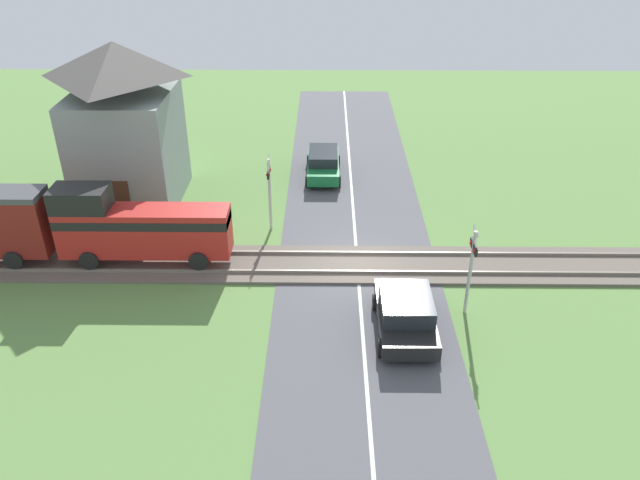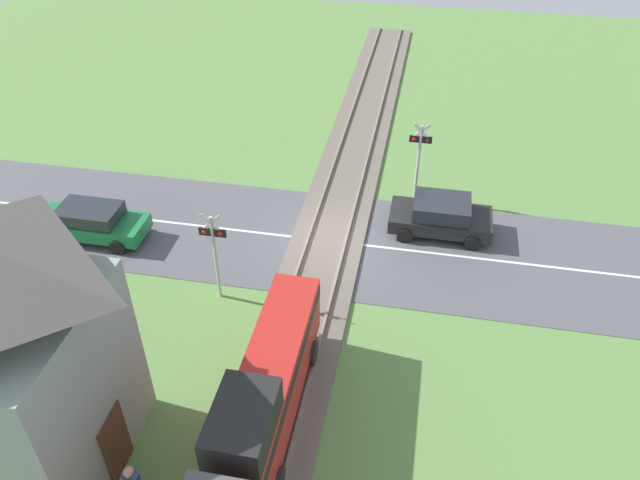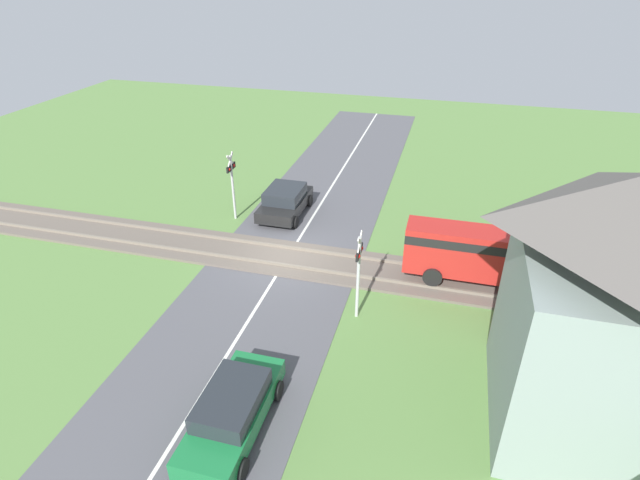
{
  "view_description": "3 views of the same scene",
  "coord_description": "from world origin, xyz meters",
  "px_view_note": "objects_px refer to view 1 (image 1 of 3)",
  "views": [
    {
      "loc": [
        -21.26,
        1.28,
        13.48
      ],
      "look_at": [
        0.0,
        1.51,
        1.2
      ],
      "focal_mm": 35.0,
      "sensor_mm": 36.0,
      "label": 1
    },
    {
      "loc": [
        -3.31,
        18.69,
        14.65
      ],
      "look_at": [
        0.0,
        1.51,
        1.2
      ],
      "focal_mm": 35.0,
      "sensor_mm": 36.0,
      "label": 2
    },
    {
      "loc": [
        17.48,
        6.22,
        11.5
      ],
      "look_at": [
        0.0,
        1.51,
        1.2
      ],
      "focal_mm": 28.0,
      "sensor_mm": 36.0,
      "label": 3
    }
  ],
  "objects_px": {
    "crossing_signal_west_approach": "(472,261)",
    "crossing_signal_east_approach": "(269,184)",
    "train": "(37,224)",
    "car_near_crossing": "(406,313)",
    "station_building": "(126,127)",
    "pedestrian_by_station": "(92,217)",
    "car_far_side": "(323,163)"
  },
  "relations": [
    {
      "from": "station_building",
      "to": "crossing_signal_east_approach",
      "type": "bearing_deg",
      "value": -113.67
    },
    {
      "from": "station_building",
      "to": "car_far_side",
      "type": "bearing_deg",
      "value": -72.67
    },
    {
      "from": "crossing_signal_east_approach",
      "to": "car_far_side",
      "type": "bearing_deg",
      "value": -21.46
    },
    {
      "from": "crossing_signal_east_approach",
      "to": "station_building",
      "type": "distance_m",
      "value": 7.58
    },
    {
      "from": "train",
      "to": "station_building",
      "type": "xyz_separation_m",
      "value": [
        6.05,
        -2.03,
        1.79
      ]
    },
    {
      "from": "car_far_side",
      "to": "crossing_signal_west_approach",
      "type": "relative_size",
      "value": 1.21
    },
    {
      "from": "crossing_signal_west_approach",
      "to": "crossing_signal_east_approach",
      "type": "height_order",
      "value": "same"
    },
    {
      "from": "station_building",
      "to": "pedestrian_by_station",
      "type": "distance_m",
      "value": 4.59
    },
    {
      "from": "crossing_signal_east_approach",
      "to": "station_building",
      "type": "bearing_deg",
      "value": 66.33
    },
    {
      "from": "car_near_crossing",
      "to": "station_building",
      "type": "distance_m",
      "value": 16.01
    },
    {
      "from": "train",
      "to": "station_building",
      "type": "distance_m",
      "value": 6.63
    },
    {
      "from": "car_far_side",
      "to": "station_building",
      "type": "xyz_separation_m",
      "value": [
        -2.84,
        9.1,
        2.92
      ]
    },
    {
      "from": "crossing_signal_east_approach",
      "to": "pedestrian_by_station",
      "type": "height_order",
      "value": "crossing_signal_east_approach"
    },
    {
      "from": "crossing_signal_east_approach",
      "to": "pedestrian_by_station",
      "type": "xyz_separation_m",
      "value": [
        -0.45,
        7.76,
        -1.43
      ]
    },
    {
      "from": "car_far_side",
      "to": "pedestrian_by_station",
      "type": "bearing_deg",
      "value": 121.97
    },
    {
      "from": "crossing_signal_east_approach",
      "to": "pedestrian_by_station",
      "type": "bearing_deg",
      "value": 93.32
    },
    {
      "from": "car_near_crossing",
      "to": "station_building",
      "type": "xyz_separation_m",
      "value": [
        10.23,
        11.98,
        2.89
      ]
    },
    {
      "from": "train",
      "to": "car_near_crossing",
      "type": "bearing_deg",
      "value": -106.6
    },
    {
      "from": "crossing_signal_west_approach",
      "to": "crossing_signal_east_approach",
      "type": "xyz_separation_m",
      "value": [
        6.14,
        7.46,
        0.0
      ]
    },
    {
      "from": "car_near_crossing",
      "to": "crossing_signal_west_approach",
      "type": "bearing_deg",
      "value": -64.26
    },
    {
      "from": "train",
      "to": "pedestrian_by_station",
      "type": "bearing_deg",
      "value": -22.27
    },
    {
      "from": "car_near_crossing",
      "to": "crossing_signal_west_approach",
      "type": "distance_m",
      "value": 2.92
    },
    {
      "from": "train",
      "to": "crossing_signal_west_approach",
      "type": "height_order",
      "value": "crossing_signal_west_approach"
    },
    {
      "from": "crossing_signal_east_approach",
      "to": "pedestrian_by_station",
      "type": "distance_m",
      "value": 7.9
    },
    {
      "from": "crossing_signal_east_approach",
      "to": "crossing_signal_west_approach",
      "type": "bearing_deg",
      "value": -129.46
    },
    {
      "from": "crossing_signal_west_approach",
      "to": "station_building",
      "type": "xyz_separation_m",
      "value": [
        9.12,
        14.27,
        1.46
      ]
    },
    {
      "from": "train",
      "to": "station_building",
      "type": "bearing_deg",
      "value": -18.51
    },
    {
      "from": "train",
      "to": "car_near_crossing",
      "type": "relative_size",
      "value": 3.77
    },
    {
      "from": "car_near_crossing",
      "to": "car_far_side",
      "type": "bearing_deg",
      "value": 12.43
    },
    {
      "from": "car_near_crossing",
      "to": "car_far_side",
      "type": "relative_size",
      "value": 0.93
    },
    {
      "from": "car_near_crossing",
      "to": "crossing_signal_east_approach",
      "type": "bearing_deg",
      "value": 35.52
    },
    {
      "from": "car_near_crossing",
      "to": "station_building",
      "type": "bearing_deg",
      "value": 49.51
    }
  ]
}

